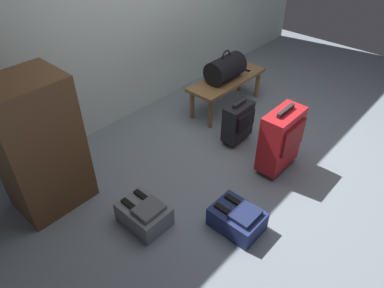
{
  "coord_description": "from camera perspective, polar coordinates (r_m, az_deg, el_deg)",
  "views": [
    {
      "loc": [
        -2.32,
        -1.23,
        2.15
      ],
      "look_at": [
        -0.49,
        0.43,
        0.25
      ],
      "focal_mm": 32.69,
      "sensor_mm": 36.0,
      "label": 1
    }
  ],
  "objects": [
    {
      "name": "ground_plane",
      "position": [
        3.39,
        11.01,
        -2.59
      ],
      "size": [
        6.6,
        6.6,
        0.0
      ],
      "primitive_type": "plane",
      "color": "slate"
    },
    {
      "name": "bench",
      "position": [
        3.99,
        5.73,
        9.96
      ],
      "size": [
        1.0,
        0.36,
        0.37
      ],
      "color": "olive",
      "rests_on": "ground"
    },
    {
      "name": "duffel_bag_black",
      "position": [
        3.87,
        5.45,
        12.18
      ],
      "size": [
        0.44,
        0.26,
        0.34
      ],
      "color": "black",
      "rests_on": "bench"
    },
    {
      "name": "cell_phone",
      "position": [
        4.15,
        8.73,
        11.8
      ],
      "size": [
        0.07,
        0.14,
        0.01
      ],
      "color": "silver",
      "rests_on": "bench"
    },
    {
      "name": "suitcase_upright_red",
      "position": [
        3.15,
        14.29,
        0.81
      ],
      "size": [
        0.42,
        0.23,
        0.63
      ],
      "color": "red",
      "rests_on": "ground"
    },
    {
      "name": "suitcase_small_charcoal",
      "position": [
        3.46,
        7.53,
        3.67
      ],
      "size": [
        0.32,
        0.19,
        0.46
      ],
      "color": "black",
      "rests_on": "ground"
    },
    {
      "name": "backpack_grey",
      "position": [
        2.76,
        -7.79,
        -11.17
      ],
      "size": [
        0.28,
        0.38,
        0.21
      ],
      "color": "slate",
      "rests_on": "ground"
    },
    {
      "name": "backpack_navy",
      "position": [
        2.72,
        7.4,
        -11.97
      ],
      "size": [
        0.28,
        0.38,
        0.21
      ],
      "color": "navy",
      "rests_on": "ground"
    },
    {
      "name": "side_cabinet",
      "position": [
        2.84,
        -23.73,
        -0.38
      ],
      "size": [
        0.56,
        0.44,
        1.1
      ],
      "color": "brown",
      "rests_on": "ground"
    }
  ]
}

